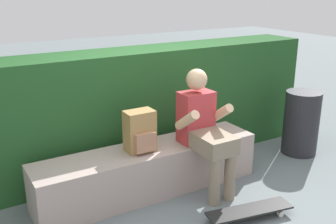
# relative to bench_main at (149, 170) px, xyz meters

# --- Properties ---
(ground_plane) EXTENTS (24.00, 24.00, 0.00)m
(ground_plane) POSITION_rel_bench_main_xyz_m (0.00, -0.35, -0.24)
(ground_plane) COLOR slate
(bench_main) EXTENTS (2.30, 0.50, 0.47)m
(bench_main) POSITION_rel_bench_main_xyz_m (0.00, 0.00, 0.00)
(bench_main) COLOR #A4918A
(bench_main) RESTS_ON ground
(person_skater) EXTENTS (0.49, 0.62, 1.22)m
(person_skater) POSITION_rel_bench_main_xyz_m (0.50, -0.22, 0.43)
(person_skater) COLOR #B73338
(person_skater) RESTS_ON ground
(skateboard_near_person) EXTENTS (0.82, 0.34, 0.09)m
(skateboard_near_person) POSITION_rel_bench_main_xyz_m (0.53, -0.89, -0.16)
(skateboard_near_person) COLOR black
(skateboard_near_person) RESTS_ON ground
(backpack_on_bench) EXTENTS (0.28, 0.23, 0.40)m
(backpack_on_bench) POSITION_rel_bench_main_xyz_m (-0.10, -0.01, 0.43)
(backpack_on_bench) COLOR #A37A47
(backpack_on_bench) RESTS_ON bench_main
(hedge_row) EXTENTS (5.22, 0.57, 1.33)m
(hedge_row) POSITION_rel_bench_main_xyz_m (-0.19, 0.68, 0.43)
(hedge_row) COLOR #1F4C21
(hedge_row) RESTS_ON ground
(trash_bin) EXTENTS (0.42, 0.42, 0.78)m
(trash_bin) POSITION_rel_bench_main_xyz_m (2.05, -0.09, 0.15)
(trash_bin) COLOR #232328
(trash_bin) RESTS_ON ground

